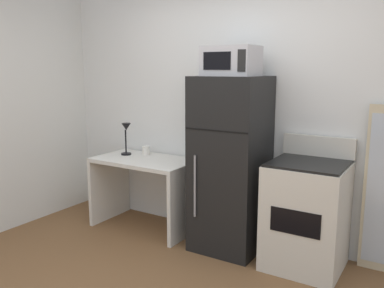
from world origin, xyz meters
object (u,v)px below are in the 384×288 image
at_px(microwave, 231,61).
at_px(coffee_mug, 146,151).
at_px(desk_lamp, 126,133).
at_px(desk, 145,180).
at_px(oven_range, 306,214).
at_px(refrigerator, 230,165).

bearing_deg(microwave, coffee_mug, 171.67).
distance_m(desk_lamp, microwave, 1.48).
bearing_deg(desk, coffee_mug, 124.52).
relative_size(desk, oven_range, 0.97).
distance_m(microwave, oven_range, 1.47).
height_order(coffee_mug, microwave, microwave).
distance_m(desk_lamp, refrigerator, 1.28).
xyz_separation_m(coffee_mug, oven_range, (1.82, -0.14, -0.33)).
bearing_deg(microwave, desk_lamp, 178.17).
xyz_separation_m(coffee_mug, microwave, (1.10, -0.16, 0.95)).
xyz_separation_m(refrigerator, microwave, (0.00, -0.02, 0.94)).
height_order(desk_lamp, refrigerator, refrigerator).
bearing_deg(coffee_mug, desk, -55.48).
distance_m(desk_lamp, oven_range, 2.06).
bearing_deg(desk_lamp, oven_range, -0.63).
bearing_deg(desk, oven_range, 0.43).
height_order(refrigerator, oven_range, refrigerator).
xyz_separation_m(microwave, oven_range, (0.72, 0.02, -1.28)).
bearing_deg(microwave, desk, 179.68).
bearing_deg(refrigerator, desk_lamp, 179.13).
bearing_deg(desk_lamp, coffee_mug, 35.02).
bearing_deg(coffee_mug, microwave, -8.33).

